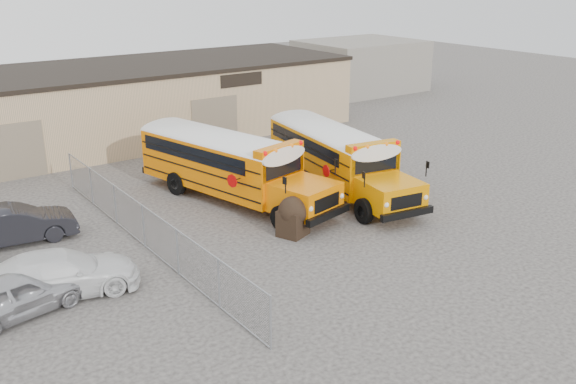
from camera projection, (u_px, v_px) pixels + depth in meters
ground at (309, 236)px, 26.68m from camera, size 120.00×120.00×0.00m
warehouse at (122, 102)px, 41.24m from camera, size 30.20×10.20×4.67m
chainlink_fence at (144, 226)px, 25.39m from camera, size 0.07×18.07×1.81m
distant_building_right at (360, 66)px, 57.52m from camera, size 10.00×8.00×4.40m
school_bus_left at (141, 137)px, 34.66m from camera, size 5.18×11.53×3.28m
school_bus_right at (278, 125)px, 37.38m from camera, size 4.26×11.20×3.20m
tarp_bundle at (293, 216)px, 26.52m from camera, size 1.43×1.37×1.70m
car_silver at (16, 295)px, 20.39m from camera, size 4.60×2.58×1.48m
car_white at (60, 273)px, 21.77m from camera, size 5.62×3.30×1.53m
car_dark at (15, 225)px, 25.83m from camera, size 4.88×2.15×1.56m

